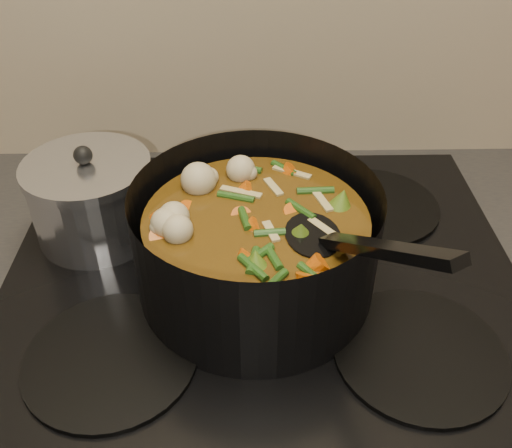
{
  "coord_description": "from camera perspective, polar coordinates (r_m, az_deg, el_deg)",
  "views": [
    {
      "loc": [
        -0.02,
        1.42,
        1.4
      ],
      "look_at": [
        -0.01,
        1.91,
        1.02
      ],
      "focal_mm": 40.0,
      "sensor_mm": 36.0,
      "label": 1
    }
  ],
  "objects": [
    {
      "name": "stovetop",
      "position": [
        0.7,
        0.63,
        -5.32
      ],
      "size": [
        0.62,
        0.54,
        0.03
      ],
      "color": "black",
      "rests_on": "counter"
    },
    {
      "name": "stockpot",
      "position": [
        0.64,
        0.05,
        -2.18
      ],
      "size": [
        0.34,
        0.36,
        0.2
      ],
      "rotation": [
        0.0,
        0.0,
        0.31
      ],
      "color": "black",
      "rests_on": "stovetop"
    },
    {
      "name": "saucepan",
      "position": [
        0.75,
        -16.05,
        2.45
      ],
      "size": [
        0.16,
        0.16,
        0.13
      ],
      "rotation": [
        0.0,
        0.0,
        0.01
      ],
      "color": "silver",
      "rests_on": "stovetop"
    }
  ]
}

